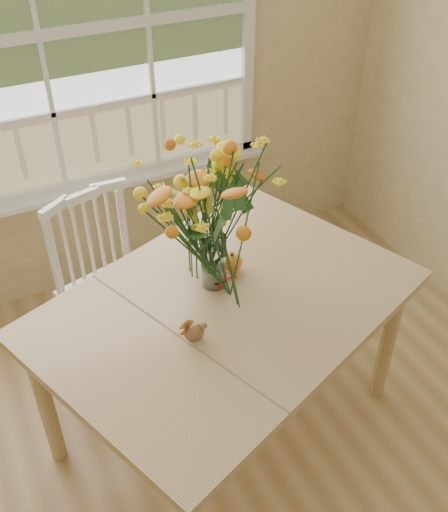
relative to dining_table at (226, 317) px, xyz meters
name	(u,v)px	position (x,y,z in m)	size (l,w,h in m)	color
wall_back	(44,74)	(-0.34, 1.37, 0.63)	(4.00, 0.02, 2.70)	#C7B57F
window	(39,40)	(-0.34, 1.34, 0.81)	(2.42, 0.12, 1.74)	silver
dining_table	(226,317)	(0.00, 0.00, 0.00)	(1.80, 1.56, 0.81)	tan
windsor_chair	(105,277)	(-0.34, 0.68, -0.17)	(0.55, 0.53, 0.97)	white
flower_vase	(213,212)	(0.00, 0.12, 0.46)	(0.51, 0.51, 0.60)	white
pumpkin	(232,262)	(0.11, 0.18, 0.13)	(0.09, 0.09, 0.07)	orange
turkey_figurine	(194,332)	(-0.21, -0.15, 0.13)	(0.09, 0.07, 0.10)	#CCB78C
dark_gourd	(215,278)	(0.00, 0.11, 0.13)	(0.12, 0.08, 0.07)	#38160F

